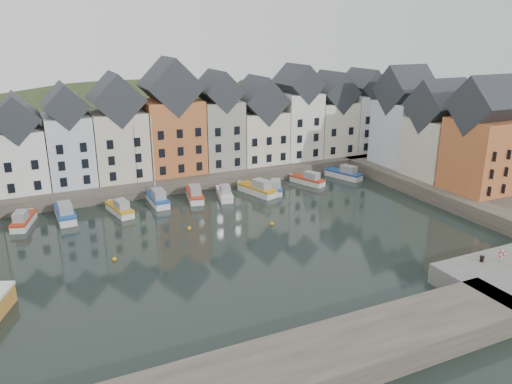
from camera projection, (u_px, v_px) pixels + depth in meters
ground at (245, 248)px, 56.67m from camera, size 260.00×260.00×0.00m
far_quay at (171, 174)px, 82.16m from camera, size 90.00×16.00×2.00m
right_quay at (464, 190)px, 73.90m from camera, size 14.00×54.00×2.00m
hillside at (143, 227)px, 110.42m from camera, size 153.60×70.40×64.00m
far_terrace at (191, 127)px, 79.29m from camera, size 72.37×8.16×17.78m
right_terrace at (440, 132)px, 75.40m from camera, size 8.30×24.25×16.36m
mooring_buoys at (196, 236)px, 59.59m from camera, size 20.50×5.50×0.50m
boat_a at (23, 221)px, 62.87m from camera, size 3.48×6.31×2.32m
boat_b at (65, 213)px, 65.04m from camera, size 2.40×7.04×2.68m
boat_c at (120, 209)px, 66.92m from camera, size 2.99×6.31×2.33m
boat_d at (157, 198)px, 70.72m from camera, size 2.11×6.65×12.67m
boat_e at (195, 195)px, 72.62m from camera, size 3.21×6.73×2.48m
boat_f at (225, 194)px, 73.28m from camera, size 3.16×6.20×2.28m
boat_g at (258, 189)px, 74.90m from camera, size 4.03×7.22×2.65m
boat_h at (275, 187)px, 76.10m from camera, size 4.05×6.14×2.27m
boat_i at (308, 180)px, 79.89m from camera, size 3.89×6.26×2.30m
boat_j at (345, 174)px, 83.02m from camera, size 4.06×6.79×2.49m
mooring_bollard at (482, 259)px, 48.76m from camera, size 0.48×0.48×0.56m
life_ring_post at (502, 254)px, 48.45m from camera, size 0.80×0.17×1.30m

